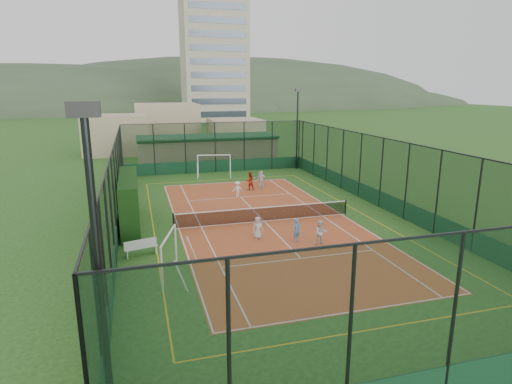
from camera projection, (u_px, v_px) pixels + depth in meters
The scene contains 21 objects.
ground at pixel (264, 221), 27.68m from camera, with size 300.00×300.00×0.00m, color #234D1A.
court_slab at pixel (264, 221), 27.67m from camera, with size 11.17×23.97×0.01m, color #B54728.
tennis_net at pixel (264, 213), 27.55m from camera, with size 11.67×0.12×1.06m, color black, non-canonical shape.
perimeter_fence at pixel (264, 184), 27.07m from camera, with size 18.12×34.12×5.00m, color black, non-canonical shape.
floodlight_sw at pixel (102, 303), 8.91m from camera, with size 0.60×0.26×8.25m, color black, non-canonical shape.
floodlight_ne at pixel (297, 129), 44.45m from camera, with size 0.60×0.26×8.25m, color black, non-canonical shape.
clubhouse at pixel (207, 150), 47.84m from camera, with size 15.20×7.20×3.15m, color tan, non-canonical shape.
apartment_tower at pixel (214, 58), 103.80m from camera, with size 15.00×12.00×30.00m, color beige.
distant_hills at pixel (153, 108), 167.74m from camera, with size 200.00×60.00×24.00m, color #384C33, non-canonical shape.
hedge_left at pixel (129, 201), 26.54m from camera, with size 1.08×7.17×3.14m, color black.
white_bench at pixel (141, 247), 22.02m from camera, with size 1.68×0.46×0.94m, color white, non-canonical shape.
futsal_goal_near at pixel (169, 256), 19.45m from camera, with size 0.90×3.10×2.00m, color white, non-canonical shape.
futsal_goal_far at pixel (214, 166), 41.21m from camera, with size 3.22×0.93×2.07m, color white, non-canonical shape.
child_near_left at pixel (258, 228), 24.41m from camera, with size 0.63×0.41×1.29m, color silver.
child_near_mid at pixel (297, 230), 23.89m from camera, with size 0.49×0.32×1.34m, color #4689C6.
child_near_right at pixel (321, 233), 23.44m from camera, with size 0.67×0.52×1.38m, color silver.
child_far_left at pixel (237, 189), 33.62m from camera, with size 0.81×0.47×1.26m, color white.
child_far_right at pixel (262, 179), 36.61m from camera, with size 0.86×0.36×1.48m, color white.
child_far_back at pixel (261, 178), 37.46m from camera, with size 1.18×0.38×1.28m, color white.
coach at pixel (250, 181), 35.83m from camera, with size 0.75×0.59×1.55m, color #B22813.
tennis_balls at pixel (253, 215), 28.91m from camera, with size 4.80×1.49×0.07m.
Camera 1 is at (-7.71, -25.25, 8.52)m, focal length 30.00 mm.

